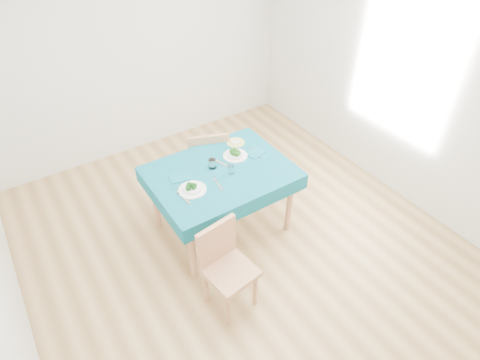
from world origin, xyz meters
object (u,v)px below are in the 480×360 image
table (222,200)px  side_plate (236,143)px  bowl_near (192,187)px  chair_far (207,149)px  bowl_far (235,153)px  chair_near (230,268)px

table → side_plate: 0.63m
side_plate → bowl_near: bearing=-150.1°
chair_far → bowl_far: (0.03, -0.54, 0.25)m
chair_far → side_plate: 0.43m
table → chair_far: (0.21, 0.66, 0.17)m
table → chair_near: (-0.43, -0.84, 0.10)m
chair_near → bowl_far: chair_near is taller
bowl_near → bowl_far: (0.61, 0.23, -0.00)m
side_plate → chair_far: bearing=116.2°
chair_near → side_plate: 1.44m
table → side_plate: (0.38, 0.33, 0.38)m
side_plate → chair_near: bearing=-124.8°
bowl_near → chair_far: bearing=53.1°
chair_near → bowl_near: size_ratio=3.74×
bowl_far → side_plate: bowl_far is taller
chair_near → bowl_near: 0.81m
bowl_near → side_plate: bearing=29.9°
table → side_plate: size_ratio=7.05×
chair_far → bowl_near: (-0.57, -0.76, 0.25)m
chair_near → table: bearing=55.4°
chair_far → bowl_near: size_ratio=4.28×
chair_near → bowl_near: (0.07, 0.74, 0.32)m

